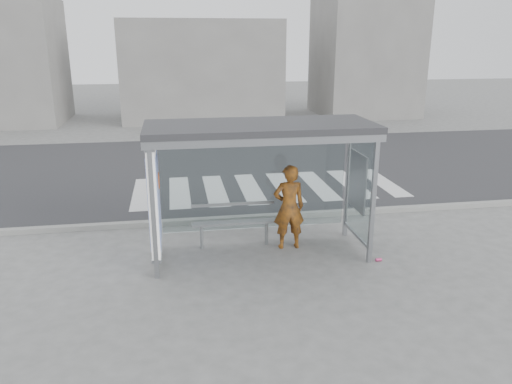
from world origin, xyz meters
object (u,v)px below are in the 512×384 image
at_px(bus_shelter, 240,157).
at_px(bench, 234,222).
at_px(soda_can, 379,260).
at_px(person, 289,207).

bearing_deg(bus_shelter, bench, 100.78).
bearing_deg(soda_can, bus_shelter, 163.52).
bearing_deg(soda_can, person, 148.87).
distance_m(bus_shelter, person, 1.51).
height_order(bus_shelter, person, bus_shelter).
distance_m(bus_shelter, soda_can, 3.32).
bearing_deg(bus_shelter, person, 10.65).
height_order(person, bench, person).
height_order(person, soda_can, person).
height_order(bus_shelter, bench, bus_shelter).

